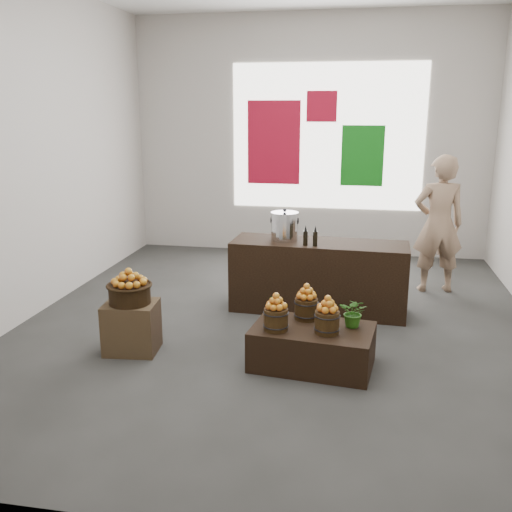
% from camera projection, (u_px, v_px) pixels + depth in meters
% --- Properties ---
extents(ground, '(7.00, 7.00, 0.00)m').
position_uv_depth(ground, '(278.00, 322.00, 6.80)').
color(ground, '#353533').
rests_on(ground, ground).
extents(back_wall, '(6.00, 0.04, 4.00)m').
position_uv_depth(back_wall, '(309.00, 137.00, 9.62)').
color(back_wall, '#B6AFA8').
rests_on(back_wall, ground).
extents(back_opening, '(3.20, 0.02, 2.40)m').
position_uv_depth(back_opening, '(327.00, 137.00, 9.55)').
color(back_opening, white).
rests_on(back_opening, back_wall).
extents(deco_red_left, '(0.90, 0.04, 1.40)m').
position_uv_depth(deco_red_left, '(274.00, 143.00, 9.72)').
color(deco_red_left, '#A60C25').
rests_on(deco_red_left, back_wall).
extents(deco_green_right, '(0.70, 0.04, 1.00)m').
position_uv_depth(deco_green_right, '(362.00, 156.00, 9.51)').
color(deco_green_right, '#117015').
rests_on(deco_green_right, back_wall).
extents(deco_red_upper, '(0.50, 0.04, 0.50)m').
position_uv_depth(deco_red_upper, '(322.00, 106.00, 9.43)').
color(deco_red_upper, '#A60C25').
rests_on(deco_red_upper, back_wall).
extents(crate, '(0.57, 0.48, 0.53)m').
position_uv_depth(crate, '(132.00, 327.00, 5.94)').
color(crate, brown).
rests_on(crate, ground).
extents(wicker_basket, '(0.43, 0.43, 0.19)m').
position_uv_depth(wicker_basket, '(130.00, 294.00, 5.85)').
color(wicker_basket, black).
rests_on(wicker_basket, crate).
extents(apples_in_basket, '(0.33, 0.33, 0.18)m').
position_uv_depth(apples_in_basket, '(129.00, 277.00, 5.80)').
color(apples_in_basket, maroon).
rests_on(apples_in_basket, wicker_basket).
extents(display_table, '(1.24, 0.85, 0.40)m').
position_uv_depth(display_table, '(312.00, 347.00, 5.61)').
color(display_table, black).
rests_on(display_table, ground).
extents(apple_bucket_front_left, '(0.23, 0.23, 0.22)m').
position_uv_depth(apple_bucket_front_left, '(276.00, 319.00, 5.48)').
color(apple_bucket_front_left, '#3B2610').
rests_on(apple_bucket_front_left, display_table).
extents(apples_in_bucket_front_left, '(0.17, 0.17, 0.16)m').
position_uv_depth(apples_in_bucket_front_left, '(276.00, 301.00, 5.43)').
color(apples_in_bucket_front_left, maroon).
rests_on(apples_in_bucket_front_left, apple_bucket_front_left).
extents(apple_bucket_front_right, '(0.23, 0.23, 0.22)m').
position_uv_depth(apple_bucket_front_right, '(327.00, 322.00, 5.41)').
color(apple_bucket_front_right, '#3B2610').
rests_on(apple_bucket_front_right, display_table).
extents(apples_in_bucket_front_right, '(0.17, 0.17, 0.16)m').
position_uv_depth(apples_in_bucket_front_right, '(328.00, 304.00, 5.36)').
color(apples_in_bucket_front_right, maroon).
rests_on(apples_in_bucket_front_right, apple_bucket_front_right).
extents(apple_bucket_rear, '(0.23, 0.23, 0.22)m').
position_uv_depth(apple_bucket_rear, '(306.00, 309.00, 5.77)').
color(apple_bucket_rear, '#3B2610').
rests_on(apple_bucket_rear, display_table).
extents(apples_in_bucket_rear, '(0.17, 0.17, 0.16)m').
position_uv_depth(apples_in_bucket_rear, '(307.00, 291.00, 5.72)').
color(apples_in_bucket_rear, maroon).
rests_on(apples_in_bucket_rear, apple_bucket_rear).
extents(herb_garnish_right, '(0.32, 0.29, 0.30)m').
position_uv_depth(herb_garnish_right, '(354.00, 312.00, 5.55)').
color(herb_garnish_right, '#225511').
rests_on(herb_garnish_right, display_table).
extents(herb_garnish_left, '(0.14, 0.11, 0.24)m').
position_uv_depth(herb_garnish_left, '(272.00, 306.00, 5.81)').
color(herb_garnish_left, '#225511').
rests_on(herb_garnish_left, display_table).
extents(counter, '(2.19, 0.79, 0.88)m').
position_uv_depth(counter, '(319.00, 276.00, 7.11)').
color(counter, black).
rests_on(counter, ground).
extents(stock_pot_left, '(0.33, 0.33, 0.33)m').
position_uv_depth(stock_pot_left, '(285.00, 227.00, 7.06)').
color(stock_pot_left, silver).
rests_on(stock_pot_left, counter).
extents(oil_cruets, '(0.16, 0.07, 0.25)m').
position_uv_depth(oil_cruets, '(318.00, 236.00, 6.77)').
color(oil_cruets, black).
rests_on(oil_cruets, counter).
extents(shopper, '(0.75, 0.56, 1.89)m').
position_uv_depth(shopper, '(438.00, 224.00, 7.75)').
color(shopper, '#96765B').
rests_on(shopper, ground).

